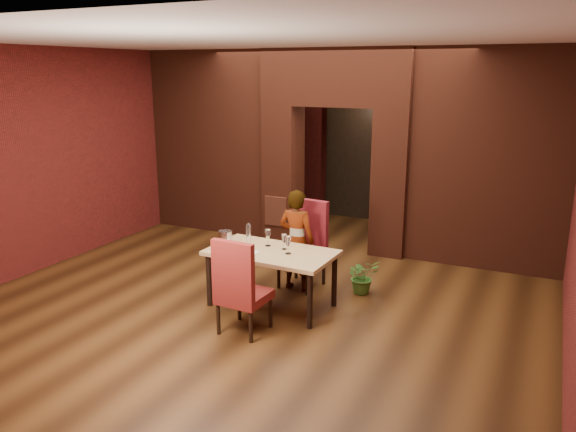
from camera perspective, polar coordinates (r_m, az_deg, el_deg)
name	(u,v)px	position (r m, az deg, el deg)	size (l,w,h in m)	color
floor	(282,285)	(7.78, -0.64, -6.98)	(8.00, 8.00, 0.00)	#412610
ceiling	(281,42)	(7.24, -0.72, 17.28)	(7.00, 8.00, 0.04)	silver
wall_back	(373,137)	(11.04, 8.61, 7.90)	(7.00, 0.04, 3.20)	maroon
wall_front	(23,262)	(4.24, -25.32, -4.21)	(7.00, 0.04, 3.20)	maroon
wall_left	(81,153)	(9.41, -20.29, 6.01)	(0.04, 8.00, 3.20)	maroon
pillar_left	(283,173)	(9.60, -0.49, 4.35)	(0.55, 0.55, 2.30)	maroon
pillar_right	(392,183)	(8.95, 10.53, 3.34)	(0.55, 0.55, 2.30)	maroon
lintel	(338,77)	(9.07, 5.05, 13.86)	(2.45, 0.55, 0.90)	maroon
wing_wall_left	(212,143)	(10.22, -7.69, 7.41)	(2.27, 0.35, 3.20)	maroon
wing_wall_right	(490,160)	(8.62, 19.79, 5.34)	(2.27, 0.35, 3.20)	maroon
vent_panel	(276,211)	(9.47, -1.26, 0.49)	(0.40, 0.03, 0.50)	#AC5032
rear_door	(351,165)	(11.18, 6.45, 5.21)	(0.90, 0.08, 2.10)	black
rear_door_frame	(351,165)	(11.14, 6.38, 5.18)	(1.02, 0.04, 2.22)	black
dining_table	(272,278)	(6.99, -1.68, -6.36)	(1.54, 0.87, 0.72)	tan
chair_far	(302,245)	(7.54, 1.39, -2.99)	(0.53, 0.53, 1.17)	maroon
chair_near	(244,285)	(6.29, -4.48, -6.96)	(0.51, 0.51, 1.11)	maroon
person_seated	(297,240)	(7.42, 0.88, -2.48)	(0.50, 0.33, 1.37)	silver
wine_glass_a	(268,238)	(7.03, -2.06, -2.24)	(0.09, 0.09, 0.21)	white
wine_glass_b	(284,242)	(6.90, -0.40, -2.65)	(0.08, 0.08, 0.19)	white
wine_glass_c	(288,245)	(6.73, 0.02, -2.98)	(0.09, 0.09, 0.22)	white
tasting_sheet	(245,252)	(6.82, -4.40, -3.71)	(0.28, 0.21, 0.00)	white
wine_bucket	(226,239)	(7.03, -6.36, -2.33)	(0.17, 0.17, 0.21)	silver
water_bottle	(248,233)	(7.13, -4.04, -1.78)	(0.06, 0.06, 0.27)	white
potted_plant	(363,276)	(7.49, 7.59, -6.07)	(0.42, 0.37, 0.47)	#386D25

